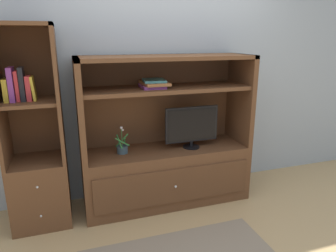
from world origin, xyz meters
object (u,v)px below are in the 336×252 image
at_px(potted_plant, 122,148).
at_px(magazine_stack, 154,84).
at_px(bookshelf_tall, 38,163).
at_px(tv_monitor, 192,126).
at_px(upright_book_row, 18,86).
at_px(media_console, 166,158).

relative_size(potted_plant, magazine_stack, 0.80).
height_order(potted_plant, bookshelf_tall, bookshelf_tall).
distance_m(tv_monitor, potted_plant, 0.72).
bearing_deg(potted_plant, tv_monitor, -5.15).
xyz_separation_m(potted_plant, magazine_stack, (0.32, -0.01, 0.62)).
xyz_separation_m(tv_monitor, bookshelf_tall, (-1.46, 0.06, -0.24)).
bearing_deg(bookshelf_tall, upright_book_row, -171.60).
bearing_deg(potted_plant, upright_book_row, -179.19).
bearing_deg(magazine_stack, tv_monitor, -7.63).
distance_m(potted_plant, bookshelf_tall, 0.77).
xyz_separation_m(media_console, potted_plant, (-0.45, 0.00, 0.15)).
bearing_deg(bookshelf_tall, potted_plant, 0.09).
distance_m(tv_monitor, upright_book_row, 1.61).
xyz_separation_m(tv_monitor, magazine_stack, (-0.38, 0.05, 0.44)).
bearing_deg(upright_book_row, magazine_stack, -0.02).
relative_size(media_console, potted_plant, 6.20).
relative_size(tv_monitor, magazine_stack, 1.63).
height_order(media_console, potted_plant, media_console).
xyz_separation_m(media_console, upright_book_row, (-1.29, -0.01, 0.80)).
bearing_deg(media_console, bookshelf_tall, 179.85).
distance_m(media_console, potted_plant, 0.47).
bearing_deg(bookshelf_tall, tv_monitor, -2.41).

